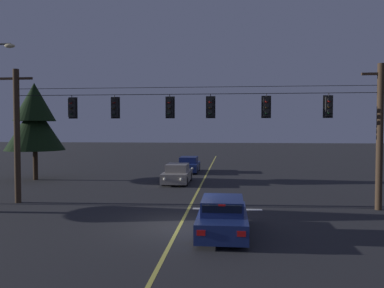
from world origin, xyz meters
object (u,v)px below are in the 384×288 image
Objects in this scene: traffic_light_centre at (170,107)px; traffic_light_right_inner at (210,107)px; car_oncoming_lead at (177,174)px; traffic_light_left_inner at (114,107)px; tree_verge_near at (35,120)px; car_waiting_near_lane at (223,217)px; car_oncoming_trailing at (189,165)px; traffic_light_leftmost at (72,108)px; traffic_light_rightmost at (266,107)px; traffic_light_far_right at (329,106)px.

traffic_light_centre is 1.00× the size of traffic_light_right_inner.
traffic_light_right_inner is 9.77m from car_oncoming_lead.
tree_verge_near reaches higher than traffic_light_left_inner.
traffic_light_centre is 9.39m from car_oncoming_lead.
tree_verge_near is (-14.66, 14.08, 3.96)m from car_waiting_near_lane.
car_oncoming_trailing is at bearing 89.42° from car_oncoming_lead.
tree_verge_near reaches higher than traffic_light_right_inner.
car_waiting_near_lane is (7.97, -5.15, -4.40)m from traffic_light_leftmost.
traffic_light_leftmost is 0.16× the size of tree_verge_near.
traffic_light_centre reaches higher than car_oncoming_trailing.
traffic_light_left_inner is at bearing -98.20° from car_oncoming_trailing.
car_oncoming_trailing is at bearing 109.89° from traffic_light_rightmost.
traffic_light_right_inner reaches higher than car_oncoming_trailing.
car_oncoming_lead is (-0.75, 8.25, -4.41)m from traffic_light_centre.
car_waiting_near_lane is (-5.06, -5.15, -4.40)m from traffic_light_far_right.
tree_verge_near is (-8.98, 8.92, -0.44)m from traffic_light_left_inner.
traffic_light_leftmost is at bearing 180.00° from traffic_light_centre.
car_oncoming_trailing is at bearing 99.65° from car_waiting_near_lane.
traffic_light_leftmost is at bearing 180.00° from traffic_light_right_inner.
traffic_light_leftmost and traffic_light_rightmost have the same top height.
traffic_light_right_inner and traffic_light_far_right have the same top height.
tree_verge_near is at bearing 135.17° from traffic_light_left_inner.
traffic_light_leftmost and traffic_light_centre have the same top height.
traffic_light_right_inner is at bearing -71.10° from car_oncoming_lead.
traffic_light_leftmost is 7.24m from traffic_light_right_inner.
traffic_light_rightmost is at bearing -55.80° from car_oncoming_lead.
traffic_light_far_right is (3.01, 0.00, 0.00)m from traffic_light_rightmost.
tree_verge_near is at bearing 151.91° from traffic_light_rightmost.
traffic_light_leftmost and traffic_light_right_inner have the same top height.
car_waiting_near_lane is at bearing -75.16° from car_oncoming_lead.
traffic_light_centre is at bearing 0.00° from traffic_light_leftmost.
traffic_light_left_inner is at bearing -44.83° from tree_verge_near.
tree_verge_near reaches higher than traffic_light_centre.
traffic_light_rightmost is (4.86, 0.00, 0.00)m from traffic_light_centre.
car_waiting_near_lane is (-2.06, -5.15, -4.40)m from traffic_light_rightmost.
car_oncoming_lead is (-3.55, 13.40, -0.00)m from car_waiting_near_lane.
tree_verge_near is at bearing 126.87° from traffic_light_leftmost.
car_oncoming_lead is at bearing 108.90° from traffic_light_right_inner.
traffic_light_far_right is 0.28× the size of car_waiting_near_lane.
tree_verge_near is at bearing -150.28° from car_oncoming_trailing.
traffic_light_leftmost reaches higher than car_waiting_near_lane.
traffic_light_far_right is (7.87, 0.00, 0.00)m from traffic_light_centre.
traffic_light_far_right is (5.79, 0.00, 0.00)m from traffic_light_right_inner.
car_oncoming_trailing is (-3.48, 20.46, -0.00)m from car_waiting_near_lane.
traffic_light_left_inner is at bearing 0.00° from traffic_light_leftmost.
car_oncoming_trailing is 13.47m from tree_verge_near.
traffic_light_right_inner is at bearing 0.00° from traffic_light_centre.
traffic_light_leftmost is 1.00× the size of traffic_light_far_right.
traffic_light_far_right is at bearing 0.00° from traffic_light_rightmost.
traffic_light_leftmost is 5.16m from traffic_light_centre.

